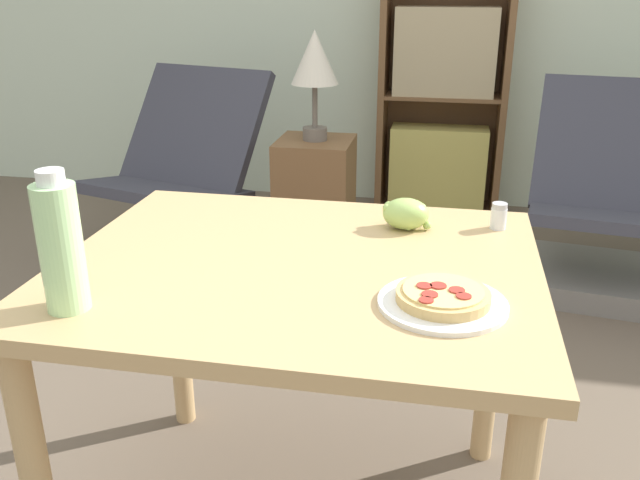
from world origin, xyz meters
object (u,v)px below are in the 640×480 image
salt_shaker (499,216)px  table_lamp (315,63)px  drink_bottle (61,246)px  bookshelf (442,106)px  lounge_chair_near (179,199)px  side_table (315,203)px  grape_bunch (406,214)px  lounge_chair_far (610,226)px  pizza_on_plate (443,299)px

salt_shaker → table_lamp: (-0.73, 1.37, 0.18)m
drink_bottle → bookshelf: (0.62, 2.87, -0.24)m
salt_shaker → bookshelf: 2.30m
lounge_chair_near → bookshelf: bookshelf is taller
side_table → grape_bunch: bearing=-70.1°
lounge_chair_near → lounge_chair_far: same height
salt_shaker → lounge_chair_near: size_ratio=0.07×
grape_bunch → side_table: size_ratio=0.20×
table_lamp → salt_shaker: bearing=-61.9°
pizza_on_plate → table_lamp: size_ratio=0.51×
pizza_on_plate → bookshelf: size_ratio=0.18×
salt_shaker → lounge_chair_near: lounge_chair_near is taller
pizza_on_plate → lounge_chair_far: (0.71, 1.80, -0.46)m
bookshelf → lounge_chair_near: bearing=-143.0°
grape_bunch → table_lamp: bearing=109.9°
pizza_on_plate → drink_bottle: 0.70m
side_table → salt_shaker: bearing=-61.9°
drink_bottle → grape_bunch: bearing=43.1°
grape_bunch → drink_bottle: drink_bottle is taller
grape_bunch → table_lamp: table_lamp is taller
bookshelf → side_table: bearing=-120.7°
pizza_on_plate → lounge_chair_near: (-1.28, 1.81, -0.46)m
pizza_on_plate → lounge_chair_near: 2.26m
drink_bottle → salt_shaker: (0.80, 0.58, -0.09)m
drink_bottle → salt_shaker: bearing=36.0°
side_table → table_lamp: bearing=90.0°
bookshelf → table_lamp: bearing=-120.7°
pizza_on_plate → drink_bottle: size_ratio=0.92×
salt_shaker → lounge_chair_near: bearing=135.9°
salt_shaker → grape_bunch: bearing=-169.7°
drink_bottle → lounge_chair_near: 2.12m
drink_bottle → salt_shaker: 1.00m
drink_bottle → side_table: size_ratio=0.44×
grape_bunch → lounge_chair_far: size_ratio=0.14×
pizza_on_plate → lounge_chair_near: lounge_chair_near is taller
pizza_on_plate → side_table: size_ratio=0.40×
drink_bottle → table_lamp: (0.07, 1.95, 0.09)m
pizza_on_plate → table_lamp: table_lamp is taller
drink_bottle → lounge_chair_far: bearing=54.4°
pizza_on_plate → grape_bunch: grape_bunch is taller
grape_bunch → lounge_chair_far: (0.81, 1.39, -0.48)m
drink_bottle → lounge_chair_far: drink_bottle is taller
grape_bunch → lounge_chair_far: bearing=60.0°
bookshelf → salt_shaker: bearing=-85.4°
bookshelf → pizza_on_plate: bearing=-88.7°
grape_bunch → lounge_chair_far: 1.68m
pizza_on_plate → salt_shaker: 0.46m
grape_bunch → side_table: 1.57m
grape_bunch → bookshelf: bookshelf is taller
lounge_chair_far → salt_shaker: bearing=-105.0°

